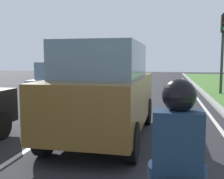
% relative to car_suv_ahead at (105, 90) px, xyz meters
% --- Properties ---
extents(ground_plane, '(60.00, 60.00, 0.00)m').
position_rel_car_suv_ahead_xyz_m(ground_plane, '(-0.69, 5.61, -1.17)').
color(ground_plane, '#262628').
extents(lane_line_center, '(0.12, 32.00, 0.01)m').
position_rel_car_suv_ahead_xyz_m(lane_line_center, '(-1.39, 5.61, -1.16)').
color(lane_line_center, silver).
rests_on(lane_line_center, ground).
extents(lane_line_right_edge, '(0.12, 32.00, 0.01)m').
position_rel_car_suv_ahead_xyz_m(lane_line_right_edge, '(2.91, 5.61, -1.16)').
color(lane_line_right_edge, silver).
rests_on(lane_line_right_edge, ground).
extents(curb_right, '(0.24, 48.00, 0.12)m').
position_rel_car_suv_ahead_xyz_m(curb_right, '(3.41, 5.61, -1.11)').
color(curb_right, '#9E9B93').
rests_on(curb_right, ground).
extents(car_suv_ahead, '(2.02, 4.53, 2.28)m').
position_rel_car_suv_ahead_xyz_m(car_suv_ahead, '(0.00, 0.00, 0.00)').
color(car_suv_ahead, brown).
rests_on(car_suv_ahead, ground).
extents(car_hatchback_far, '(1.80, 3.74, 1.78)m').
position_rel_car_suv_ahead_xyz_m(car_hatchback_far, '(-2.99, 4.74, -0.28)').
color(car_hatchback_far, '#B7BABF').
rests_on(car_hatchback_far, ground).
extents(rider_person, '(0.51, 0.41, 1.16)m').
position_rel_car_suv_ahead_xyz_m(rider_person, '(1.57, -4.08, 0.02)').
color(rider_person, '#192D47').
rests_on(rider_person, ground).
extents(traffic_light_near_right, '(0.32, 0.50, 4.31)m').
position_rel_car_suv_ahead_xyz_m(traffic_light_near_right, '(4.29, 9.04, 1.82)').
color(traffic_light_near_right, '#2D2D2D').
rests_on(traffic_light_near_right, ground).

